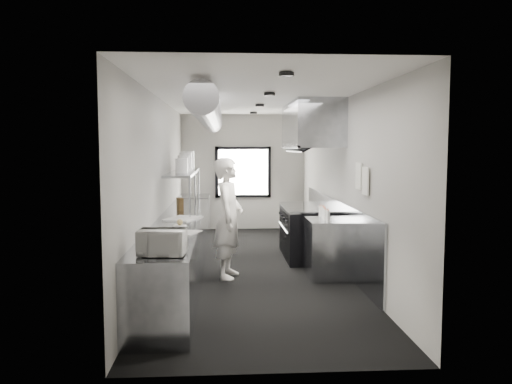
{
  "coord_description": "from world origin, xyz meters",
  "views": [
    {
      "loc": [
        -0.45,
        -8.31,
        2.02
      ],
      "look_at": [
        0.06,
        -0.2,
        1.29
      ],
      "focal_mm": 35.41,
      "sensor_mm": 36.0,
      "label": 1
    }
  ],
  "objects": [
    {
      "name": "deli_tub_a",
      "position": [
        -1.27,
        -2.46,
        0.95
      ],
      "size": [
        0.16,
        0.16,
        0.11
      ],
      "primitive_type": "cylinder",
      "rotation": [
        0.0,
        0.0,
        0.06
      ],
      "color": "#B5BEAF",
      "rests_on": "prep_counter"
    },
    {
      "name": "deli_tub_b",
      "position": [
        -1.3,
        -2.61,
        0.95
      ],
      "size": [
        0.16,
        0.16,
        0.09
      ],
      "primitive_type": "cylinder",
      "rotation": [
        0.0,
        0.0,
        -0.22
      ],
      "color": "#B5BEAF",
      "rests_on": "prep_counter"
    },
    {
      "name": "ceiling",
      "position": [
        0.0,
        0.0,
        2.8
      ],
      "size": [
        3.0,
        8.0,
        0.01
      ],
      "primitive_type": "cube",
      "color": "white",
      "rests_on": "wall_back"
    },
    {
      "name": "squeeze_bottle_a",
      "position": [
        1.07,
        -1.0,
        0.99
      ],
      "size": [
        0.07,
        0.07,
        0.18
      ],
      "primitive_type": "cylinder",
      "rotation": [
        0.0,
        0.0,
        0.3
      ],
      "color": "silver",
      "rests_on": "bottle_station"
    },
    {
      "name": "wall_cladding",
      "position": [
        1.48,
        0.3,
        0.55
      ],
      "size": [
        0.03,
        5.5,
        1.1
      ],
      "primitive_type": "cube",
      "color": "gray",
      "rests_on": "wall_right"
    },
    {
      "name": "knife_block",
      "position": [
        -1.24,
        0.62,
        1.01
      ],
      "size": [
        0.14,
        0.22,
        0.22
      ],
      "primitive_type": "cube",
      "rotation": [
        0.0,
        0.0,
        0.3
      ],
      "color": "brown",
      "rests_on": "prep_counter"
    },
    {
      "name": "cutting_board",
      "position": [
        -1.1,
        -0.51,
        0.91
      ],
      "size": [
        0.62,
        0.69,
        0.02
      ],
      "primitive_type": "cube",
      "rotation": [
        0.0,
        0.0,
        -0.41
      ],
      "color": "silver",
      "rests_on": "prep_counter"
    },
    {
      "name": "plate_stack_c",
      "position": [
        -1.18,
        1.25,
        1.74
      ],
      "size": [
        0.25,
        0.25,
        0.34
      ],
      "primitive_type": "cylinder",
      "rotation": [
        0.0,
        0.0,
        -0.04
      ],
      "color": "silver",
      "rests_on": "pass_shelf"
    },
    {
      "name": "wall_left",
      "position": [
        -1.5,
        0.0,
        1.4
      ],
      "size": [
        0.02,
        8.0,
        2.8
      ],
      "primitive_type": "cube",
      "color": "#B0ACA7",
      "rests_on": "floor"
    },
    {
      "name": "pass_shelf",
      "position": [
        -1.19,
        1.0,
        1.54
      ],
      "size": [
        0.45,
        3.0,
        0.68
      ],
      "color": "gray",
      "rests_on": "prep_counter"
    },
    {
      "name": "squeeze_bottle_c",
      "position": [
        1.08,
        -0.65,
        0.99
      ],
      "size": [
        0.08,
        0.08,
        0.17
      ],
      "primitive_type": "cylinder",
      "rotation": [
        0.0,
        0.0,
        0.43
      ],
      "color": "silver",
      "rests_on": "bottle_station"
    },
    {
      "name": "wall_back",
      "position": [
        0.0,
        4.0,
        1.4
      ],
      "size": [
        3.0,
        0.02,
        2.8
      ],
      "primitive_type": "cube",
      "color": "#B0ACA7",
      "rests_on": "floor"
    },
    {
      "name": "prep_counter",
      "position": [
        -1.15,
        -0.5,
        0.45
      ],
      "size": [
        0.7,
        6.0,
        0.9
      ],
      "primitive_type": "cube",
      "color": "gray",
      "rests_on": "floor"
    },
    {
      "name": "pastry",
      "position": [
        -1.09,
        -1.23,
        0.96
      ],
      "size": [
        0.09,
        0.09,
        0.09
      ],
      "primitive_type": "sphere",
      "color": "tan",
      "rests_on": "small_plate"
    },
    {
      "name": "squeeze_bottle_d",
      "position": [
        1.09,
        -0.55,
        0.99
      ],
      "size": [
        0.08,
        0.08,
        0.18
      ],
      "primitive_type": "cylinder",
      "rotation": [
        0.0,
        0.0,
        0.36
      ],
      "color": "silver",
      "rests_on": "bottle_station"
    },
    {
      "name": "hvac_duct",
      "position": [
        -0.7,
        0.4,
        2.55
      ],
      "size": [
        0.4,
        6.4,
        0.4
      ],
      "primitive_type": "cylinder",
      "rotation": [
        1.57,
        0.0,
        0.0
      ],
      "color": "gray",
      "rests_on": "ceiling"
    },
    {
      "name": "small_plate",
      "position": [
        -1.09,
        -1.23,
        0.91
      ],
      "size": [
        0.24,
        0.24,
        0.02
      ],
      "primitive_type": "cylinder",
      "rotation": [
        0.0,
        0.0,
        -0.41
      ],
      "color": "silver",
      "rests_on": "prep_counter"
    },
    {
      "name": "far_work_table",
      "position": [
        -1.15,
        3.2,
        0.45
      ],
      "size": [
        0.7,
        1.2,
        0.9
      ],
      "primitive_type": "cube",
      "color": "gray",
      "rests_on": "floor"
    },
    {
      "name": "plate_stack_b",
      "position": [
        -1.18,
        0.83,
        1.72
      ],
      "size": [
        0.25,
        0.25,
        0.29
      ],
      "primitive_type": "cylinder",
      "rotation": [
        0.0,
        0.0,
        -0.09
      ],
      "color": "silver",
      "rests_on": "pass_shelf"
    },
    {
      "name": "wall_front",
      "position": [
        0.0,
        -4.0,
        1.4
      ],
      "size": [
        3.0,
        0.02,
        2.8
      ],
      "primitive_type": "cube",
      "color": "#B0ACA7",
      "rests_on": "floor"
    },
    {
      "name": "floor",
      "position": [
        0.0,
        0.0,
        0.0
      ],
      "size": [
        3.0,
        8.0,
        0.01
      ],
      "primitive_type": "cube",
      "color": "black",
      "rests_on": "ground"
    },
    {
      "name": "squeeze_bottle_b",
      "position": [
        1.07,
        -0.8,
        0.98
      ],
      "size": [
        0.07,
        0.07,
        0.17
      ],
      "primitive_type": "cylinder",
      "rotation": [
        0.0,
        0.0,
        -0.19
      ],
      "color": "silver",
      "rests_on": "bottle_station"
    },
    {
      "name": "plate_stack_d",
      "position": [
        -1.17,
        1.84,
        1.75
      ],
      "size": [
        0.29,
        0.29,
        0.36
      ],
      "primitive_type": "cylinder",
      "rotation": [
        0.0,
        0.0,
        -0.29
      ],
      "color": "silver",
      "rests_on": "pass_shelf"
    },
    {
      "name": "service_window",
      "position": [
        0.0,
        3.96,
        1.4
      ],
      "size": [
        1.36,
        0.05,
        1.25
      ],
      "color": "silver",
      "rests_on": "wall_back"
    },
    {
      "name": "newspaper",
      "position": [
        -0.96,
        -1.78,
        0.9
      ],
      "size": [
        0.42,
        0.46,
        0.01
      ],
      "primitive_type": "cube",
      "rotation": [
        0.0,
        0.0,
        -0.38
      ],
      "color": "silver",
      "rests_on": "prep_counter"
    },
    {
      "name": "notice_sheet_b",
      "position": [
        1.47,
        -1.55,
        1.55
      ],
      "size": [
        0.02,
        0.28,
        0.38
      ],
      "primitive_type": "cube",
      "color": "white",
      "rests_on": "wall_right"
    },
    {
      "name": "bottle_station",
      "position": [
        1.15,
        -0.7,
        0.45
      ],
      "size": [
        0.65,
        0.8,
        0.9
      ],
      "primitive_type": "cube",
      "color": "gray",
      "rests_on": "floor"
    },
    {
      "name": "wall_right",
      "position": [
        1.5,
        0.0,
        1.4
      ],
      "size": [
        0.02,
        8.0,
        2.8
      ],
      "primitive_type": "cube",
      "color": "#B0ACA7",
      "rests_on": "floor"
    },
    {
      "name": "line_cook",
      "position": [
        -0.39,
        -0.62,
        0.92
      ],
      "size": [
        0.55,
        0.74,
        1.85
      ],
      "primitive_type": "imported",
      "rotation": [
        0.0,
        0.0,
        1.39
      ],
      "color": "white",
      "rests_on": "floor"
    },
    {
      "name": "plate_stack_a",
      "position": [
        -1.18,
        0.3,
        1.7
      ],
      "size": [
        0.26,
        0.26,
        0.25
      ],
      "primitive_type": "cylinder",
      "rotation": [
        0.0,
        0.0,
        0.27
      ],
      "color": "silver",
      "rests_on": "pass_shelf"
    },
    {
      "name": "range",
      "position": [
        1.04,
        0.7,
        0.47
      ],
      "size": [
        0.88,
        1.6,
        0.94
      ],
      "color": "black",
      "rests_on": "floor"
    },
    {
      "name": "microwave",
      "position": [
        -1.1,
        -3.12,
        1.03
      ],
      "size": [
        0.47,
        0.37,
        0.27
      ],
      "primitive_type": "imported",
      "rotation": [
        0.0,
        0.0,
        -0.08
      ],
      "color": "white",
      "rests_on": "prep_counter"
    },
    {
      "name": "squeeze_bottle_e",
      "position": [
        1.08,
        -0.36,
        0.98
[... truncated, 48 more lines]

